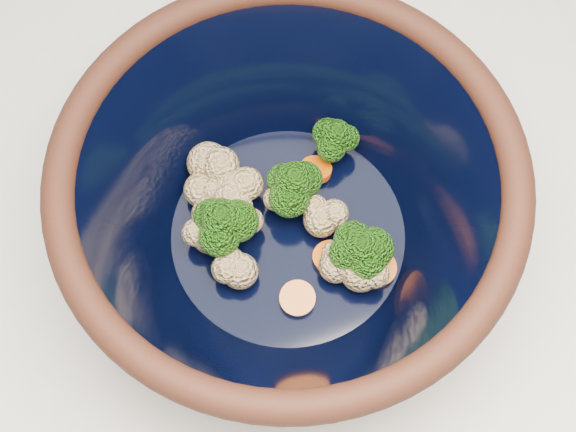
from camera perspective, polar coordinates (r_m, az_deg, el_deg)
name	(u,v)px	position (r m, az deg, el deg)	size (l,w,h in m)	color
ground	(299,407)	(1.52, 0.79, -13.40)	(3.00, 3.00, 0.00)	#9E7A54
counter	(303,345)	(1.08, 1.09, -9.19)	(1.20, 1.20, 0.90)	silver
mixing_bowl	(288,208)	(0.56, 0.00, 0.55)	(0.40, 0.40, 0.14)	black
vegetable_pile	(278,211)	(0.59, -0.73, 0.39)	(0.15, 0.15, 0.06)	#608442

